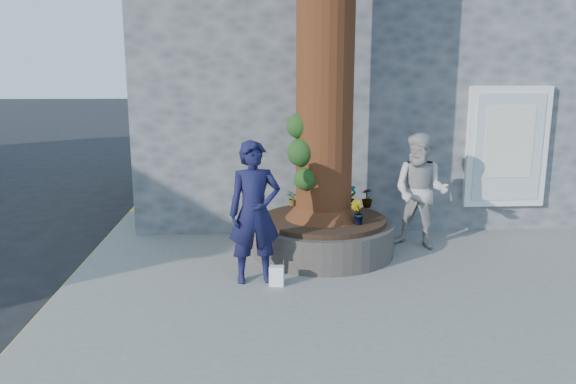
{
  "coord_description": "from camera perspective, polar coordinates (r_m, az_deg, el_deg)",
  "views": [
    {
      "loc": [
        -0.28,
        -6.8,
        3.05
      ],
      "look_at": [
        0.2,
        1.55,
        1.25
      ],
      "focal_mm": 35.0,
      "sensor_mm": 36.0,
      "label": 1
    }
  ],
  "objects": [
    {
      "name": "ground",
      "position": [
        7.46,
        -0.87,
        -11.99
      ],
      "size": [
        120.0,
        120.0,
        0.0
      ],
      "primitive_type": "plane",
      "color": "black",
      "rests_on": "ground"
    },
    {
      "name": "pavement",
      "position": [
        8.54,
        9.06,
        -8.5
      ],
      "size": [
        9.0,
        8.0,
        0.12
      ],
      "primitive_type": "cube",
      "color": "slate",
      "rests_on": "ground"
    },
    {
      "name": "yellow_line",
      "position": [
        8.82,
        -21.64,
        -8.96
      ],
      "size": [
        0.1,
        30.0,
        0.01
      ],
      "primitive_type": "cube",
      "color": "yellow",
      "rests_on": "ground"
    },
    {
      "name": "stone_shop",
      "position": [
        14.27,
        8.15,
        12.45
      ],
      "size": [
        10.3,
        8.3,
        6.3
      ],
      "color": "#515356",
      "rests_on": "ground"
    },
    {
      "name": "planter",
      "position": [
        9.25,
        3.57,
        -4.45
      ],
      "size": [
        2.3,
        2.3,
        0.6
      ],
      "color": "black",
      "rests_on": "pavement"
    },
    {
      "name": "man",
      "position": [
        7.83,
        -3.42,
        -2.09
      ],
      "size": [
        0.79,
        0.58,
        2.01
      ],
      "primitive_type": "imported",
      "rotation": [
        0.0,
        0.0,
        0.14
      ],
      "color": "#121333",
      "rests_on": "pavement"
    },
    {
      "name": "woman",
      "position": [
        9.61,
        13.3,
        0.06
      ],
      "size": [
        1.19,
        1.12,
        1.94
      ],
      "primitive_type": "imported",
      "rotation": [
        0.0,
        0.0,
        -0.56
      ],
      "color": "#B0ACA8",
      "rests_on": "pavement"
    },
    {
      "name": "shopping_bag",
      "position": [
        7.9,
        -1.17,
        -8.53
      ],
      "size": [
        0.22,
        0.15,
        0.28
      ],
      "primitive_type": "cube",
      "rotation": [
        0.0,
        0.0,
        -0.16
      ],
      "color": "white",
      "rests_on": "pavement"
    },
    {
      "name": "plant_a",
      "position": [
        10.02,
        6.43,
        -0.25
      ],
      "size": [
        0.24,
        0.21,
        0.38
      ],
      "primitive_type": "imported",
      "rotation": [
        0.0,
        0.0,
        0.43
      ],
      "color": "gray",
      "rests_on": "planter"
    },
    {
      "name": "plant_b",
      "position": [
        8.77,
        7.05,
        -2.07
      ],
      "size": [
        0.29,
        0.29,
        0.38
      ],
      "primitive_type": "imported",
      "rotation": [
        0.0,
        0.0,
        2.45
      ],
      "color": "gray",
      "rests_on": "planter"
    },
    {
      "name": "plant_c",
      "position": [
        9.9,
        8.04,
        -0.58
      ],
      "size": [
        0.24,
        0.24,
        0.34
      ],
      "primitive_type": "imported",
      "rotation": [
        0.0,
        0.0,
        3.49
      ],
      "color": "gray",
      "rests_on": "planter"
    },
    {
      "name": "plant_d",
      "position": [
        9.92,
        0.55,
        -0.65
      ],
      "size": [
        0.3,
        0.31,
        0.27
      ],
      "primitive_type": "imported",
      "rotation": [
        0.0,
        0.0,
        5.18
      ],
      "color": "gray",
      "rests_on": "planter"
    }
  ]
}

